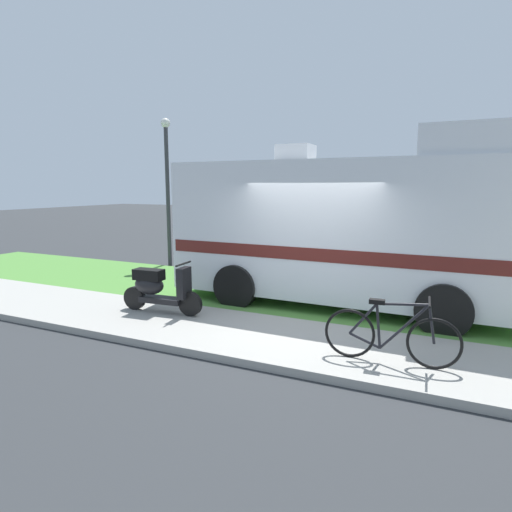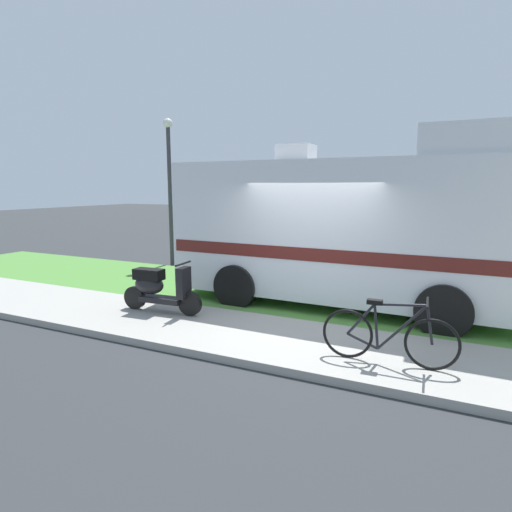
# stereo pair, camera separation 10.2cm
# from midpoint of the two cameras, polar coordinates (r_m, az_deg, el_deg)

# --- Properties ---
(ground_plane) EXTENTS (80.00, 80.00, 0.00)m
(ground_plane) POSITION_cam_midpoint_polar(r_m,az_deg,el_deg) (7.82, 6.91, -8.88)
(ground_plane) COLOR #2D3033
(sidewalk) EXTENTS (24.00, 2.00, 0.12)m
(sidewalk) POSITION_cam_midpoint_polar(r_m,az_deg,el_deg) (6.74, 3.61, -11.33)
(sidewalk) COLOR #9E9B93
(sidewalk) RESTS_ON ground
(grass_strip) EXTENTS (24.00, 3.40, 0.08)m
(grass_strip) POSITION_cam_midpoint_polar(r_m,az_deg,el_deg) (9.19, 9.90, -5.92)
(grass_strip) COLOR #4C8438
(grass_strip) RESTS_ON ground
(motorhome_rv) EXTENTS (6.59, 2.59, 3.42)m
(motorhome_rv) POSITION_cam_midpoint_polar(r_m,az_deg,el_deg) (8.70, 12.34, 3.79)
(motorhome_rv) COLOR silver
(motorhome_rv) RESTS_ON ground
(scooter) EXTENTS (1.64, 0.50, 0.97)m
(scooter) POSITION_cam_midpoint_polar(r_m,az_deg,el_deg) (8.08, -12.61, -4.19)
(scooter) COLOR black
(scooter) RESTS_ON ground
(bicycle) EXTENTS (1.74, 0.52, 0.89)m
(bicycle) POSITION_cam_midpoint_polar(r_m,az_deg,el_deg) (5.93, 17.81, -10.17)
(bicycle) COLOR black
(bicycle) RESTS_ON ground
(street_lamp_post) EXTENTS (0.28, 0.28, 4.42)m
(street_lamp_post) POSITION_cam_midpoint_polar(r_m,az_deg,el_deg) (13.26, -11.30, 10.17)
(street_lamp_post) COLOR #333338
(street_lamp_post) RESTS_ON ground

